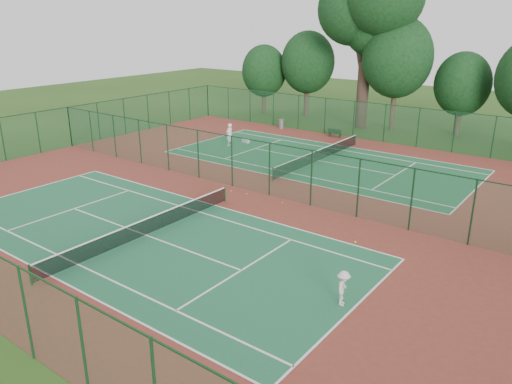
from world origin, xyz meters
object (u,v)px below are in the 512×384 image
bench (335,133)px  player_far (229,135)px  trash_bin (281,124)px  big_tree (371,8)px  player_near (343,288)px  kit_bag (246,141)px

bench → player_far: bearing=-129.7°
trash_bin → big_tree: size_ratio=0.06×
bench → player_near: bearing=-66.4°
kit_bag → player_far: bearing=-88.4°
player_near → trash_bin: size_ratio=1.54×
big_tree → trash_bin: bearing=-138.5°
player_far → kit_bag: (0.42, 1.79, -0.85)m
bench → kit_bag: size_ratio=1.61×
trash_bin → bench: size_ratio=0.72×
player_near → big_tree: size_ratio=0.09×
bench → kit_bag: bearing=-134.0°
player_near → bench: bearing=10.4°
player_far → bench: player_far is taller
kit_bag → big_tree: (5.52, 12.63, 11.47)m
bench → kit_bag: bench is taller
player_near → trash_bin: player_near is taller
player_near → kit_bag: player_near is taller
player_near → trash_bin: (-20.65, 26.08, -0.27)m
player_far → bench: 10.43m
player_near → kit_bag: bearing=27.4°
player_near → player_far: size_ratio=0.74×
player_far → bench: size_ratio=1.50×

